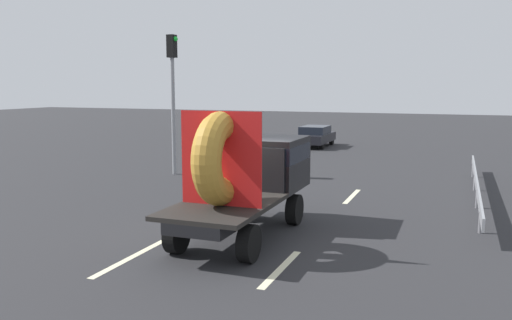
% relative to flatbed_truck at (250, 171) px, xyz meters
% --- Properties ---
extents(ground_plane, '(120.00, 120.00, 0.00)m').
position_rel_flatbed_truck_xyz_m(ground_plane, '(-0.38, -0.36, -1.54)').
color(ground_plane, '#28282B').
extents(flatbed_truck, '(2.02, 5.20, 3.10)m').
position_rel_flatbed_truck_xyz_m(flatbed_truck, '(0.00, 0.00, 0.00)').
color(flatbed_truck, black).
rests_on(flatbed_truck, ground_plane).
extents(distant_sedan, '(1.64, 3.82, 1.25)m').
position_rel_flatbed_truck_xyz_m(distant_sedan, '(-3.21, 18.65, -0.88)').
color(distant_sedan, black).
rests_on(distant_sedan, ground_plane).
extents(traffic_light, '(0.42, 0.36, 5.65)m').
position_rel_flatbed_truck_xyz_m(traffic_light, '(-6.10, 6.90, 2.15)').
color(traffic_light, gray).
rests_on(traffic_light, ground_plane).
extents(guardrail, '(0.10, 11.56, 0.71)m').
position_rel_flatbed_truck_xyz_m(guardrail, '(5.42, 6.22, -1.02)').
color(guardrail, gray).
rests_on(guardrail, ground_plane).
extents(lane_dash_left_near, '(0.16, 2.85, 0.01)m').
position_rel_flatbed_truck_xyz_m(lane_dash_left_near, '(-1.60, -2.76, -1.54)').
color(lane_dash_left_near, beige).
rests_on(lane_dash_left_near, ground_plane).
extents(lane_dash_left_far, '(0.16, 2.04, 0.01)m').
position_rel_flatbed_truck_xyz_m(lane_dash_left_far, '(-1.60, 5.27, -1.54)').
color(lane_dash_left_far, beige).
rests_on(lane_dash_left_far, ground_plane).
extents(lane_dash_right_near, '(0.16, 2.34, 0.01)m').
position_rel_flatbed_truck_xyz_m(lane_dash_right_near, '(1.60, -2.35, -1.54)').
color(lane_dash_right_near, beige).
rests_on(lane_dash_right_near, ground_plane).
extents(lane_dash_right_far, '(0.16, 2.40, 0.01)m').
position_rel_flatbed_truck_xyz_m(lane_dash_right_far, '(1.60, 5.14, -1.54)').
color(lane_dash_right_far, beige).
rests_on(lane_dash_right_far, ground_plane).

